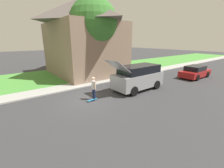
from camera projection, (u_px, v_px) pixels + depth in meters
The scene contains 9 objects.
ground_plane at pixel (88, 99), 10.85m from camera, with size 120.00×120.00×0.00m, color #333335.
lawn at pixel (98, 71), 20.43m from camera, with size 10.00×80.00×0.08m.
sidewalk at pixel (119, 77), 17.09m from camera, with size 1.80×80.00×0.10m.
house at pixel (84, 35), 18.03m from camera, with size 9.93×8.02×8.78m.
lawn_tree_near at pixel (93, 22), 15.19m from camera, with size 4.88×4.88×8.22m.
suv_parked at pixel (138, 77), 12.74m from camera, with size 2.10×5.26×2.79m.
car_down_street at pixel (195, 72), 17.01m from camera, with size 1.92×4.25×1.35m.
skateboarder at pixel (94, 87), 10.50m from camera, with size 0.41×0.22×1.68m.
skateboard at pixel (92, 100), 10.52m from camera, with size 0.21×0.78×0.10m.
Camera 1 is at (9.03, -4.82, 4.12)m, focal length 24.00 mm.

